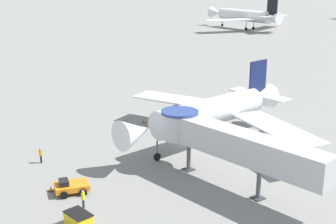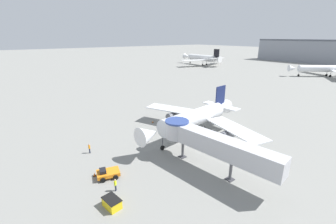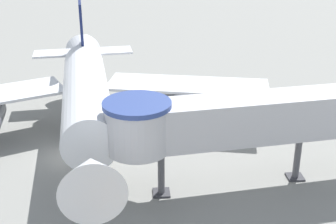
% 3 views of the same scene
% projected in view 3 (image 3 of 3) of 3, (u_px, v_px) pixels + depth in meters
% --- Properties ---
extents(ground_plane, '(800.00, 800.00, 0.00)m').
position_uv_depth(ground_plane, '(68.00, 156.00, 34.63)').
color(ground_plane, gray).
extents(main_airplane, '(30.32, 25.99, 9.47)m').
position_uv_depth(main_airplane, '(86.00, 94.00, 35.29)').
color(main_airplane, silver).
rests_on(main_airplane, ground_plane).
extents(jet_bridge, '(19.93, 5.72, 6.46)m').
position_uv_depth(jet_bridge, '(241.00, 119.00, 29.16)').
color(jet_bridge, '#B7B7BC').
rests_on(jet_bridge, ground_plane).
extents(traffic_cone_starboard_wing, '(0.39, 0.39, 0.64)m').
position_uv_depth(traffic_cone_starboard_wing, '(243.00, 138.00, 36.74)').
color(traffic_cone_starboard_wing, black).
rests_on(traffic_cone_starboard_wing, ground_plane).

